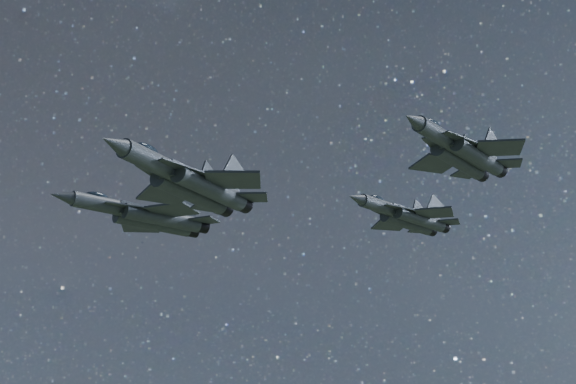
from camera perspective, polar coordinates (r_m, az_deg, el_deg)
jet_lead at (r=79.44m, az=-6.37°, el=0.64°), size 19.74×13.21×5.00m
jet_left at (r=102.60m, az=-9.20°, el=-1.50°), size 19.90×14.09×5.05m
jet_right at (r=76.94m, az=11.11°, el=2.58°), size 15.90×10.90×3.99m
jet_slot at (r=98.86m, az=7.63°, el=-1.57°), size 16.19×11.41×4.10m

